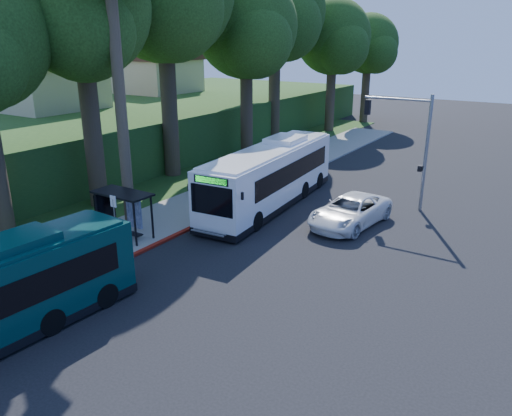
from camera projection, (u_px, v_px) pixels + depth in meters
The scene contains 15 objects.
ground at pixel (269, 248), 25.16m from camera, with size 140.00×140.00×0.00m, color black.
sidewalk at pixel (161, 220), 28.87m from camera, with size 4.50×70.00×0.12m, color gray.
red_curb at pixel (140, 252), 24.51m from camera, with size 0.25×30.00×0.13m, color maroon.
grass_verge at pixel (150, 185), 35.78m from camera, with size 8.00×70.00×0.06m, color #234719.
bus_shelter at pixel (122, 205), 26.01m from camera, with size 3.20×1.51×2.55m.
stop_sign_pole at pixel (115, 218), 23.27m from camera, with size 0.35×0.06×3.17m.
traffic_signal_pole at pixel (410, 137), 29.75m from camera, with size 4.10×0.30×7.00m.
hillside_backdrop at pixel (123, 118), 49.82m from camera, with size 24.00×60.00×8.80m.
tree_0 at pixel (81, 16), 27.85m from camera, with size 8.40×8.00×15.70m.
tree_2 at pixel (247, 32), 40.56m from camera, with size 8.82×8.40×15.12m.
tree_3 at pixel (276, 16), 47.45m from camera, with size 10.08×9.60×17.28m.
tree_4 at pixel (334, 41), 53.28m from camera, with size 8.40×8.00×14.14m.
tree_5 at pixel (369, 47), 59.39m from camera, with size 7.35×7.00×12.86m.
white_bus at pixel (271, 175), 31.07m from camera, with size 3.94×13.58×3.99m.
pickup at pixel (350, 211), 28.01m from camera, with size 2.73×5.93×1.65m, color white.
Camera 1 is at (11.96, -19.82, 10.08)m, focal length 35.00 mm.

